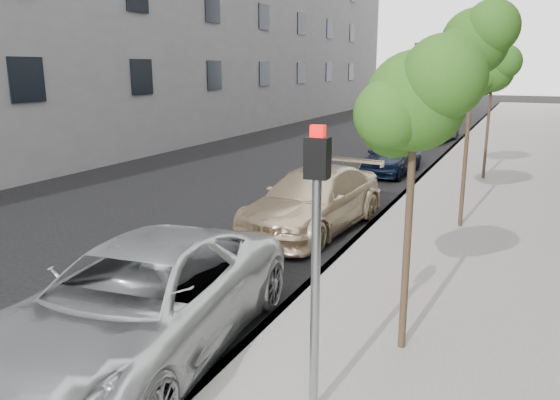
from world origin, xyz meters
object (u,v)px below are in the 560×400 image
Objects in this scene: tree_far at (494,71)px; sedan_black at (396,140)px; minivan at (139,303)px; tree_near at (418,101)px; sedan_rear at (436,130)px; signal_pole at (316,242)px; sedan_blue at (392,156)px; tree_mid at (476,42)px; suv at (314,200)px.

tree_far is 7.11m from sedan_black.
tree_far is 15.17m from minivan.
tree_near is 0.99× the size of sedan_rear.
sedan_blue is (-2.72, 15.07, -1.49)m from signal_pole.
minivan is 14.68m from sedan_blue.
tree_mid is 9.40m from minivan.
minivan is at bearing -81.80° from sedan_rear.
sedan_black is at bearing 131.13° from tree_far.
sedan_rear is (0.88, 5.60, -0.08)m from sedan_black.
signal_pole is 3.07m from minivan.
tree_near reaches higher than sedan_rear.
suv is 12.64m from sedan_black.
suv is at bearing 122.81° from tree_near.
sedan_blue is at bearing 98.57° from signal_pole.
tree_mid is 6.54m from tree_far.
tree_far reaches higher than sedan_black.
tree_near reaches higher than suv.
tree_far is 0.80× the size of minivan.
tree_mid is 17.67m from sedan_rear.
signal_pole is 25.49m from sedan_rear.
tree_mid reaches higher than sedan_rear.
tree_far reaches higher than minivan.
sedan_blue is at bearing 104.16° from tree_near.
minivan is 1.34× the size of sedan_rear.
sedan_blue is (-3.33, 0.19, -3.12)m from tree_far.
tree_near is 1.29× the size of signal_pole.
tree_far is at bearing 0.23° from sedan_blue.
suv is at bearing 84.41° from minivan.
sedan_black reaches higher than sedan_rear.
suv is (-2.75, 7.09, -1.41)m from signal_pole.
tree_mid is at bearing 61.54° from minivan.
tree_mid reaches higher than signal_pole.
minivan is 19.33m from sedan_black.
minivan is at bearing -86.49° from sedan_blue.
minivan reaches higher than sedan_rear.
sedan_blue is at bearing 95.55° from suv.
tree_mid is 1.02× the size of suv.
sedan_black is at bearing -90.76° from sedan_rear.
tree_near is 0.82× the size of suv.
suv is (-0.03, 6.70, -0.04)m from minivan.
sedan_blue is (-3.33, 6.69, -3.80)m from tree_mid.
suv is at bearing -86.71° from sedan_blue.
sedan_rear is at bearing 84.15° from minivan.
tree_near is at bearing 70.42° from signal_pole.
sedan_rear is at bearing 93.51° from sedan_blue.
signal_pole is (-0.61, -1.88, -1.36)m from tree_near.
tree_near is 2.40m from signal_pole.
signal_pole is at bearing -107.92° from tree_near.
sedan_black is 1.00× the size of sedan_rear.
sedan_rear is (-2.72, 25.30, -1.54)m from signal_pole.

